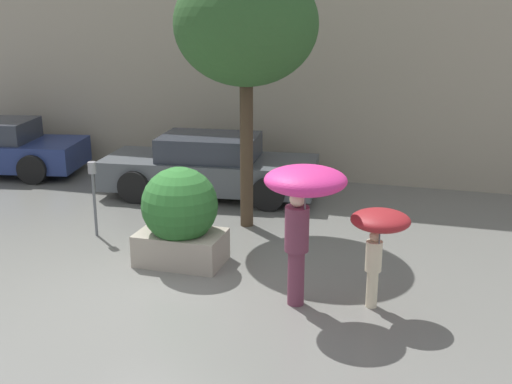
# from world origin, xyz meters

# --- Properties ---
(ground_plane) EXTENTS (40.00, 40.00, 0.00)m
(ground_plane) POSITION_xyz_m (0.00, 0.00, 0.00)
(ground_plane) COLOR slate
(building_facade) EXTENTS (18.00, 0.30, 6.00)m
(building_facade) POSITION_xyz_m (0.00, 6.50, 3.00)
(building_facade) COLOR #9E937F
(building_facade) RESTS_ON ground
(planter_box) EXTENTS (1.34, 1.18, 1.54)m
(planter_box) POSITION_xyz_m (0.05, 0.92, 0.77)
(planter_box) COLOR #9E9384
(planter_box) RESTS_ON ground
(person_adult) EXTENTS (1.06, 1.06, 1.95)m
(person_adult) POSITION_xyz_m (2.18, -0.05, 1.57)
(person_adult) COLOR brown
(person_adult) RESTS_ON ground
(person_child) EXTENTS (0.77, 0.77, 1.38)m
(person_child) POSITION_xyz_m (3.14, 0.16, 1.13)
(person_child) COLOR beige
(person_child) RESTS_ON ground
(parked_car_near) EXTENTS (4.59, 2.21, 1.29)m
(parked_car_near) POSITION_xyz_m (-0.80, 4.55, 0.60)
(parked_car_near) COLOR #4C5156
(parked_car_near) RESTS_ON ground
(street_tree) EXTENTS (2.46, 2.46, 4.63)m
(street_tree) POSITION_xyz_m (0.52, 2.89, 3.56)
(street_tree) COLOR #423323
(street_tree) RESTS_ON ground
(parking_meter) EXTENTS (0.14, 0.14, 1.33)m
(parking_meter) POSITION_xyz_m (-1.86, 1.64, 0.95)
(parking_meter) COLOR #595B60
(parking_meter) RESTS_ON ground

